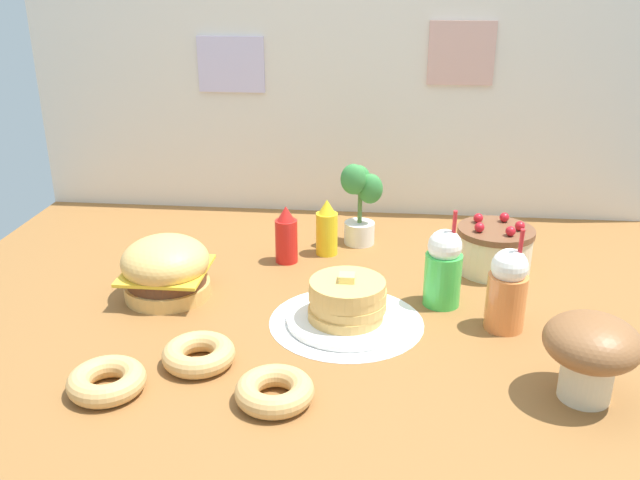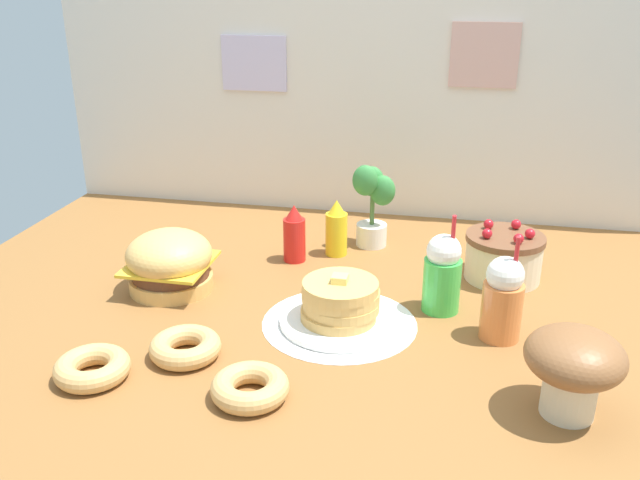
{
  "view_description": "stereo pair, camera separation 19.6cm",
  "coord_description": "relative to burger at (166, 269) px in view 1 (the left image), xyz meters",
  "views": [
    {
      "loc": [
        0.16,
        -1.71,
        0.93
      ],
      "look_at": [
        -0.02,
        0.14,
        0.18
      ],
      "focal_mm": 38.33,
      "sensor_mm": 36.0,
      "label": 1
    },
    {
      "loc": [
        0.36,
        -1.68,
        0.93
      ],
      "look_at": [
        -0.02,
        0.14,
        0.18
      ],
      "focal_mm": 38.33,
      "sensor_mm": 36.0,
      "label": 2
    }
  ],
  "objects": [
    {
      "name": "ground_plane",
      "position": [
        0.48,
        -0.08,
        -0.1
      ],
      "size": [
        2.44,
        1.82,
        0.02
      ],
      "primitive_type": "cube",
      "color": "brown"
    },
    {
      "name": "back_wall",
      "position": [
        0.48,
        0.82,
        0.35
      ],
      "size": [
        2.44,
        0.04,
        0.86
      ],
      "color": "silver",
      "rests_on": "ground_plane"
    },
    {
      "name": "doily_mat",
      "position": [
        0.55,
        -0.11,
        -0.09
      ],
      "size": [
        0.43,
        0.43,
        0.0
      ],
      "primitive_type": "cylinder",
      "color": "white",
      "rests_on": "ground_plane"
    },
    {
      "name": "burger",
      "position": [
        0.0,
        0.0,
        0.0
      ],
      "size": [
        0.26,
        0.26,
        0.19
      ],
      "color": "#DBA859",
      "rests_on": "ground_plane"
    },
    {
      "name": "pancake_stack",
      "position": [
        0.55,
        -0.11,
        -0.03
      ],
      "size": [
        0.33,
        0.33,
        0.14
      ],
      "color": "white",
      "rests_on": "doily_mat"
    },
    {
      "name": "layer_cake",
      "position": [
        1.0,
        0.29,
        -0.01
      ],
      "size": [
        0.25,
        0.25,
        0.18
      ],
      "color": "beige",
      "rests_on": "ground_plane"
    },
    {
      "name": "ketchup_bottle",
      "position": [
        0.32,
        0.29,
        0.0
      ],
      "size": [
        0.07,
        0.07,
        0.2
      ],
      "color": "red",
      "rests_on": "ground_plane"
    },
    {
      "name": "mustard_bottle",
      "position": [
        0.45,
        0.37,
        0.0
      ],
      "size": [
        0.07,
        0.07,
        0.2
      ],
      "color": "yellow",
      "rests_on": "ground_plane"
    },
    {
      "name": "cream_soda_cup",
      "position": [
        0.82,
        0.03,
        0.03
      ],
      "size": [
        0.11,
        0.11,
        0.29
      ],
      "color": "green",
      "rests_on": "ground_plane"
    },
    {
      "name": "orange_float_cup",
      "position": [
        0.98,
        -0.1,
        0.03
      ],
      "size": [
        0.11,
        0.11,
        0.29
      ],
      "color": "orange",
      "rests_on": "ground_plane"
    },
    {
      "name": "donut_pink_glaze",
      "position": [
        0.01,
        -0.5,
        -0.06
      ],
      "size": [
        0.18,
        0.18,
        0.05
      ],
      "color": "tan",
      "rests_on": "ground_plane"
    },
    {
      "name": "donut_chocolate",
      "position": [
        0.19,
        -0.36,
        -0.06
      ],
      "size": [
        0.18,
        0.18,
        0.05
      ],
      "color": "tan",
      "rests_on": "ground_plane"
    },
    {
      "name": "donut_vanilla",
      "position": [
        0.41,
        -0.5,
        -0.06
      ],
      "size": [
        0.18,
        0.18,
        0.05
      ],
      "color": "tan",
      "rests_on": "ground_plane"
    },
    {
      "name": "potted_plant",
      "position": [
        0.55,
        0.48,
        0.07
      ],
      "size": [
        0.15,
        0.12,
        0.3
      ],
      "color": "white",
      "rests_on": "ground_plane"
    },
    {
      "name": "mushroom_stool",
      "position": [
        1.11,
        -0.41,
        0.04
      ],
      "size": [
        0.22,
        0.22,
        0.21
      ],
      "color": "beige",
      "rests_on": "ground_plane"
    }
  ]
}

